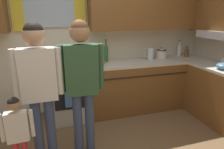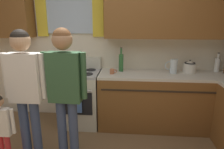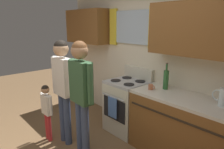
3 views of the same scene
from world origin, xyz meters
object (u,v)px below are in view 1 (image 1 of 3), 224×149
Objects in this scene: bottle_wine_green at (106,53)px; mixing_bowl at (224,66)px; stovetop_kettle at (161,53)px; small_child at (18,129)px; adult_in_plaid at (82,75)px; cup_terracotta at (102,63)px; bottle_squat_brown at (187,53)px; adult_holding_child at (39,80)px; water_pitcher at (150,54)px; bottle_milk_white at (179,50)px; mug_ceramic_white at (224,61)px; stove_oven at (70,91)px.

mixing_bowl is (1.56, -1.00, -0.10)m from bottle_wine_green.
stovetop_kettle is 2.74m from small_child.
cup_terracotta is at bearing 63.22° from adult_in_plaid.
cup_terracotta reaches higher than small_child.
bottle_squat_brown reaches higher than cup_terracotta.
adult_in_plaid reaches higher than mixing_bowl.
mixing_bowl is at bearing -32.62° from bottle_wine_green.
mixing_bowl is 0.14× the size of adult_holding_child.
stovetop_kettle reaches higher than mixing_bowl.
adult_holding_child is 1.74× the size of small_child.
bottle_wine_green is 1.79× the size of water_pitcher.
adult_in_plaid is (-1.68, -1.10, 0.04)m from stovetop_kettle.
mixing_bowl is at bearing -89.41° from bottle_milk_white.
adult_holding_child reaches higher than stovetop_kettle.
stovetop_kettle reaches higher than small_child.
bottle_milk_white is 1.34× the size of mixing_bowl.
adult_in_plaid is (-2.46, -0.39, 0.08)m from mug_ceramic_white.
mug_ceramic_white is at bearing -73.65° from bottle_squat_brown.
stove_oven is 4.70× the size of mixing_bowl.
bottle_wine_green reaches higher than water_pitcher.
mixing_bowl is (1.69, -0.82, 0.01)m from cup_terracotta.
bottle_squat_brown is 0.13× the size of adult_in_plaid.
small_child is (-2.84, -0.30, -0.36)m from mixing_bowl.
small_child is (-3.15, -0.59, -0.36)m from mug_ceramic_white.
cup_terracotta is 0.07× the size of adult_in_plaid.
cup_terracotta is at bearing 44.09° from small_child.
water_pitcher is 0.13× the size of adult_in_plaid.
stove_oven is at bearing -176.24° from stovetop_kettle.
stovetop_kettle is (1.22, 0.19, 0.06)m from cup_terracotta.
bottle_milk_white is at bearing 3.71° from bottle_wine_green.
bottle_wine_green is 1.68× the size of mixing_bowl.
bottle_milk_white is at bearing 5.36° from stove_oven.
bottle_wine_green is 1.24m from adult_in_plaid.
stovetop_kettle is at bearing 33.30° from adult_in_plaid.
water_pitcher is (0.95, 0.13, 0.07)m from cup_terracotta.
adult_holding_child reaches higher than small_child.
adult_holding_child reaches higher than water_pitcher.
mug_ceramic_white is at bearing -68.34° from bottle_milk_white.
cup_terracotta is 1.64m from small_child.
small_child is at bearing -169.31° from mug_ceramic_white.
mixing_bowl is at bearing -95.64° from bottle_squat_brown.
mixing_bowl is 2.15m from adult_in_plaid.
small_child is at bearing -142.26° from adult_holding_child.
stovetop_kettle is (-0.57, 0.00, 0.02)m from bottle_squat_brown.
water_pitcher is (-1.05, 0.65, 0.06)m from mug_ceramic_white.
cup_terracotta is at bearing -173.92° from bottle_squat_brown.
adult_in_plaid is at bearing -150.76° from bottle_milk_white.
water_pitcher is at bearing -166.97° from stovetop_kettle.
adult_holding_child is (-2.14, -1.12, 0.02)m from stovetop_kettle.
water_pitcher is at bearing -175.76° from bottle_squat_brown.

